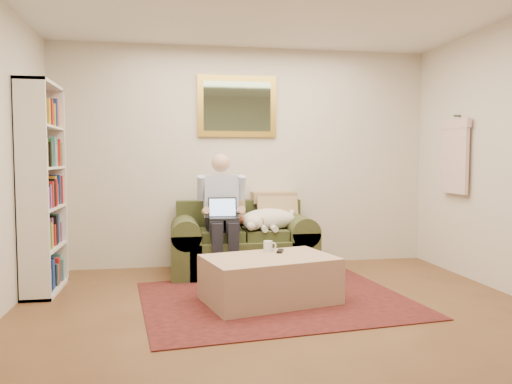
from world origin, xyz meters
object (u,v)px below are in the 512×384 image
object	(u,v)px
sleeping_dog	(269,219)
ottoman	(270,279)
seated_man	(222,215)
laptop	(223,213)
sofa	(242,248)
coffee_mug	(268,246)
bookshelf	(43,188)

from	to	relation	value
sleeping_dog	ottoman	size ratio (longest dim) A/B	0.58
seated_man	laptop	world-z (taller)	seated_man
seated_man	sofa	bearing A→B (deg)	31.45
seated_man	coffee_mug	xyz separation A→B (m)	(0.35, -0.80, -0.21)
laptop	sleeping_dog	world-z (taller)	laptop
laptop	bookshelf	distance (m)	1.80
ottoman	coffee_mug	size ratio (longest dim) A/B	11.25
sofa	sleeping_dog	xyz separation A→B (m)	(0.29, -0.08, 0.33)
seated_man	coffee_mug	bearing A→B (deg)	-66.43
sofa	coffee_mug	world-z (taller)	sofa
sleeping_dog	laptop	bearing A→B (deg)	-166.36
sofa	laptop	world-z (taller)	laptop
sofa	bookshelf	size ratio (longest dim) A/B	0.79
laptop	bookshelf	bearing A→B (deg)	-171.73
laptop	sleeping_dog	size ratio (longest dim) A/B	0.47
sleeping_dog	coffee_mug	world-z (taller)	sleeping_dog
sofa	ottoman	size ratio (longest dim) A/B	1.41
bookshelf	sofa	bearing A→B (deg)	13.05
sofa	seated_man	bearing A→B (deg)	-148.55
bookshelf	coffee_mug	bearing A→B (deg)	-12.78
ottoman	bookshelf	xyz separation A→B (m)	(-2.07, 0.73, 0.80)
laptop	bookshelf	world-z (taller)	bookshelf
laptop	sleeping_dog	bearing A→B (deg)	13.64
laptop	sofa	bearing A→B (deg)	41.02
seated_man	laptop	size ratio (longest dim) A/B	4.33
ottoman	coffee_mug	world-z (taller)	coffee_mug
sleeping_dog	ottoman	distance (m)	1.20
sleeping_dog	coffee_mug	size ratio (longest dim) A/B	6.54
seated_man	sleeping_dog	world-z (taller)	seated_man
sleeping_dog	ottoman	world-z (taller)	sleeping_dog
ottoman	sofa	bearing A→B (deg)	93.56
coffee_mug	bookshelf	xyz separation A→B (m)	(-2.11, 0.48, 0.54)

